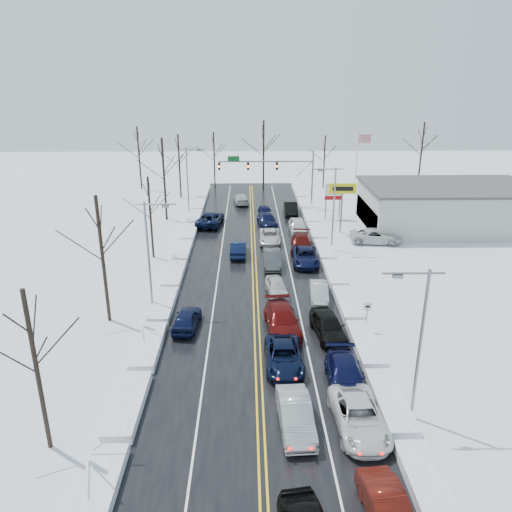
{
  "coord_description": "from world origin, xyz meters",
  "views": [
    {
      "loc": [
        -0.67,
        -41.02,
        18.41
      ],
      "look_at": [
        0.11,
        1.45,
        2.5
      ],
      "focal_mm": 35.0,
      "sensor_mm": 36.0,
      "label": 1
    }
  ],
  "objects_px": {
    "tires_plus_sign": "(342,192)",
    "oncoming_car_0": "(238,255)",
    "traffic_signal_mast": "(276,169)",
    "flagpole": "(358,163)",
    "dealership_building": "(448,206)"
  },
  "relations": [
    {
      "from": "flagpole",
      "to": "oncoming_car_0",
      "type": "distance_m",
      "value": 28.0
    },
    {
      "from": "dealership_building",
      "to": "tires_plus_sign",
      "type": "bearing_deg",
      "value": -171.53
    },
    {
      "from": "dealership_building",
      "to": "oncoming_car_0",
      "type": "height_order",
      "value": "dealership_building"
    },
    {
      "from": "dealership_building",
      "to": "oncoming_car_0",
      "type": "relative_size",
      "value": 4.42
    },
    {
      "from": "traffic_signal_mast",
      "to": "dealership_building",
      "type": "distance_m",
      "value": 23.01
    },
    {
      "from": "tires_plus_sign",
      "to": "oncoming_car_0",
      "type": "height_order",
      "value": "tires_plus_sign"
    },
    {
      "from": "tires_plus_sign",
      "to": "oncoming_car_0",
      "type": "xyz_separation_m",
      "value": [
        -12.13,
        -7.6,
        -4.99
      ]
    },
    {
      "from": "traffic_signal_mast",
      "to": "flagpole",
      "type": "xyz_separation_m",
      "value": [
        11.72,
        2.01,
        0.45
      ]
    },
    {
      "from": "tires_plus_sign",
      "to": "flagpole",
      "type": "height_order",
      "value": "flagpole"
    },
    {
      "from": "tires_plus_sign",
      "to": "dealership_building",
      "type": "distance_m",
      "value": 13.82
    },
    {
      "from": "tires_plus_sign",
      "to": "oncoming_car_0",
      "type": "relative_size",
      "value": 1.3
    },
    {
      "from": "traffic_signal_mast",
      "to": "oncoming_car_0",
      "type": "height_order",
      "value": "traffic_signal_mast"
    },
    {
      "from": "dealership_building",
      "to": "flagpole",
      "type": "bearing_deg",
      "value": 126.27
    },
    {
      "from": "traffic_signal_mast",
      "to": "dealership_building",
      "type": "height_order",
      "value": "traffic_signal_mast"
    },
    {
      "from": "tires_plus_sign",
      "to": "dealership_building",
      "type": "bearing_deg",
      "value": 8.47
    }
  ]
}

